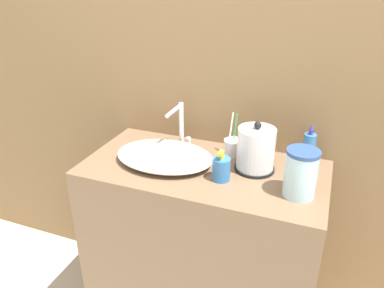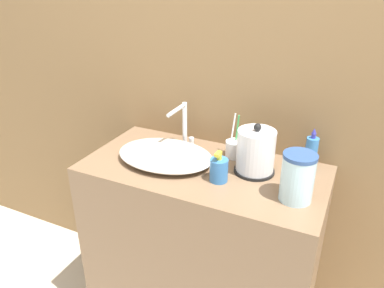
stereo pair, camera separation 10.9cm
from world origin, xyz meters
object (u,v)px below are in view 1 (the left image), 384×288
Objects in this scene: electric_kettle at (256,151)px; lotion_bottle at (221,168)px; water_pitcher at (301,173)px; shampoo_bottle at (309,149)px; faucet at (180,123)px; toothbrush_cup at (233,147)px.

electric_kettle is 1.66× the size of lotion_bottle.
water_pitcher is (0.20, -0.13, 0.01)m from electric_kettle.
lotion_bottle is 0.70× the size of water_pitcher.
electric_kettle is 0.24m from shampoo_bottle.
faucet is 0.97× the size of electric_kettle.
water_pitcher reaches higher than shampoo_bottle.
faucet is 0.36m from lotion_bottle.
electric_kettle is at bearing -147.04° from shampoo_bottle.
electric_kettle reaches higher than water_pitcher.
faucet is 1.14× the size of shampoo_bottle.
faucet is 0.27m from toothbrush_cup.
shampoo_bottle is at bearing 88.74° from water_pitcher.
lotion_bottle is at bearing -139.95° from shampoo_bottle.
water_pitcher reaches higher than lotion_bottle.
electric_kettle reaches higher than faucet.
toothbrush_cup reaches higher than water_pitcher.
toothbrush_cup is 1.53× the size of lotion_bottle.
shampoo_bottle is 0.99× the size of water_pitcher.
toothbrush_cup is 0.33m from shampoo_bottle.
shampoo_bottle is (0.20, 0.13, -0.01)m from electric_kettle.
electric_kettle reaches higher than toothbrush_cup.
shampoo_bottle is 0.26m from water_pitcher.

